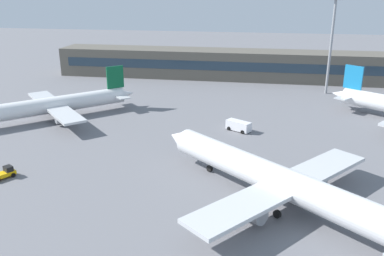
# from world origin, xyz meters

# --- Properties ---
(ground_plane) EXTENTS (400.00, 400.00, 0.00)m
(ground_plane) POSITION_xyz_m (0.00, 40.00, 0.00)
(ground_plane) COLOR slate
(terminal_building) EXTENTS (120.37, 12.13, 9.00)m
(terminal_building) POSITION_xyz_m (0.00, 99.23, 4.50)
(terminal_building) COLOR #5B564C
(terminal_building) RESTS_ON ground_plane
(airplane_near) EXTENTS (38.31, 33.34, 11.61)m
(airplane_near) POSITION_xyz_m (8.77, 19.38, 3.54)
(airplane_near) COLOR white
(airplane_near) RESTS_ON ground_plane
(airplane_mid) EXTENTS (32.47, 31.55, 10.35)m
(airplane_mid) POSITION_xyz_m (-40.48, 48.81, 3.16)
(airplane_mid) COLOR white
(airplane_mid) RESTS_ON ground_plane
(baggage_tug_yellow) EXTENTS (3.17, 3.85, 1.75)m
(baggage_tug_yellow) POSITION_xyz_m (-32.73, 20.17, 0.80)
(baggage_tug_yellow) COLOR #F2B20C
(baggage_tug_yellow) RESTS_ON ground_plane
(service_van_white) EXTENTS (5.49, 4.39, 2.08)m
(service_van_white) POSITION_xyz_m (1.73, 48.46, 1.11)
(service_van_white) COLOR white
(service_van_white) RESTS_ON ground_plane
(floodlight_tower_west) EXTENTS (3.20, 0.80, 26.19)m
(floodlight_tower_west) POSITION_xyz_m (23.75, 83.94, 15.12)
(floodlight_tower_west) COLOR gray
(floodlight_tower_west) RESTS_ON ground_plane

